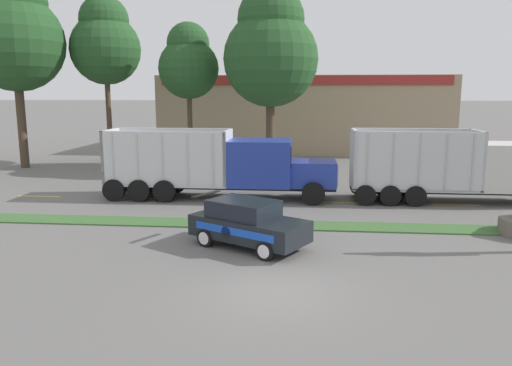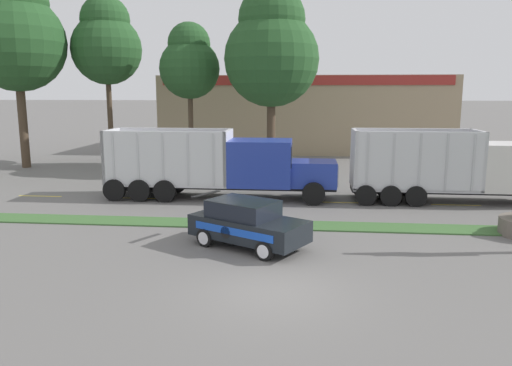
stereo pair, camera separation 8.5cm
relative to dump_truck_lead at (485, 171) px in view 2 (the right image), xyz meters
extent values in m
plane|color=slate|center=(-9.78, -12.40, -1.60)|extent=(600.00, 600.00, 0.00)
cube|color=#3D6633|center=(-9.78, -5.39, -1.57)|extent=(120.00, 1.43, 0.06)
cube|color=yellow|center=(-23.07, -0.68, -1.60)|extent=(2.40, 0.14, 0.01)
cube|color=yellow|center=(-17.67, -0.68, -1.60)|extent=(2.40, 0.14, 0.01)
cube|color=yellow|center=(-12.27, -0.68, -1.60)|extent=(2.40, 0.14, 0.01)
cube|color=yellow|center=(-6.87, -0.68, -1.60)|extent=(2.40, 0.14, 0.01)
cube|color=yellow|center=(-1.47, -0.68, -1.60)|extent=(2.40, 0.14, 0.01)
cube|color=black|center=(-0.76, 0.00, -1.00)|extent=(11.58, 1.36, 0.18)
cube|color=silver|center=(1.07, 0.00, 0.25)|extent=(2.86, 2.47, 2.32)
cylinder|color=silver|center=(-0.46, -0.80, 0.91)|extent=(0.14, 0.14, 1.31)
cube|color=silver|center=(-3.46, 0.00, -0.85)|extent=(6.20, 2.47, 0.12)
cube|color=silver|center=(-0.44, 0.00, 0.59)|extent=(0.16, 2.47, 2.89)
cube|color=silver|center=(-6.47, 0.00, 0.59)|extent=(0.16, 2.47, 2.89)
cube|color=silver|center=(-3.46, -1.15, 0.59)|extent=(6.20, 0.16, 2.89)
cube|color=silver|center=(-3.46, 1.16, 0.59)|extent=(6.20, 0.16, 2.89)
cube|color=#B2B2B7|center=(-5.93, -1.25, 0.59)|extent=(0.10, 0.04, 2.74)
cube|color=#B2B2B7|center=(-4.70, -1.25, 0.59)|extent=(0.10, 0.04, 2.74)
cube|color=#B2B2B7|center=(-3.46, -1.25, 0.59)|extent=(0.10, 0.04, 2.74)
cube|color=#B2B2B7|center=(-2.22, -1.25, 0.59)|extent=(0.10, 0.04, 2.74)
cube|color=#B2B2B7|center=(-0.98, -1.25, 0.59)|extent=(0.10, 0.04, 2.74)
cylinder|color=black|center=(-5.95, -1.21, -1.09)|extent=(1.02, 0.30, 1.02)
cylinder|color=black|center=(-5.95, 1.22, -1.09)|extent=(1.02, 0.30, 1.02)
cylinder|color=black|center=(-4.75, -1.21, -1.09)|extent=(1.02, 0.30, 1.02)
cylinder|color=black|center=(-4.75, 1.22, -1.09)|extent=(1.02, 0.30, 1.02)
cylinder|color=black|center=(-3.55, -1.21, -1.09)|extent=(1.02, 0.30, 1.02)
cylinder|color=black|center=(-3.55, 1.22, -1.09)|extent=(1.02, 0.30, 1.02)
cube|color=black|center=(-13.29, -0.17, -0.95)|extent=(11.88, 1.40, 0.18)
cube|color=#23389E|center=(-8.50, -0.17, -0.21)|extent=(2.30, 2.09, 1.28)
cube|color=#B7B7BC|center=(-7.32, -0.17, -0.21)|extent=(0.06, 1.79, 1.09)
cube|color=#23389E|center=(-11.24, -0.17, 0.31)|extent=(3.18, 2.55, 2.33)
cube|color=black|center=(-9.63, -0.17, 0.72)|extent=(0.04, 2.17, 1.05)
cylinder|color=silver|center=(-12.93, -1.00, 1.17)|extent=(0.14, 0.14, 1.71)
cube|color=silver|center=(-16.03, -0.17, -0.80)|extent=(6.40, 2.55, 0.12)
cube|color=silver|center=(-12.91, -0.17, 0.59)|extent=(0.16, 2.55, 2.77)
cube|color=silver|center=(-19.15, -0.17, 0.59)|extent=(0.16, 2.55, 2.77)
cube|color=silver|center=(-16.03, -1.37, 0.59)|extent=(6.40, 0.16, 2.77)
cube|color=silver|center=(-16.03, 1.02, 0.59)|extent=(6.40, 0.16, 2.77)
cube|color=#BCBCC1|center=(-18.59, -1.47, 0.59)|extent=(0.10, 0.04, 2.63)
cube|color=#BCBCC1|center=(-17.31, -1.47, 0.59)|extent=(0.10, 0.04, 2.63)
cube|color=#BCBCC1|center=(-16.03, -1.47, 0.59)|extent=(0.10, 0.04, 2.63)
cube|color=#BCBCC1|center=(-14.75, -1.47, 0.59)|extent=(0.10, 0.04, 2.63)
cube|color=#BCBCC1|center=(-13.47, -1.47, 0.59)|extent=(0.10, 0.04, 2.63)
cylinder|color=black|center=(-8.50, -1.43, -1.04)|extent=(1.14, 0.30, 1.14)
cylinder|color=black|center=(-8.50, 1.08, -1.04)|extent=(1.14, 0.30, 1.14)
cylinder|color=black|center=(-18.63, -1.43, -1.04)|extent=(1.14, 0.30, 1.14)
cylinder|color=black|center=(-18.63, 1.08, -1.04)|extent=(1.14, 0.30, 1.14)
cylinder|color=black|center=(-17.32, -1.43, -1.04)|extent=(1.14, 0.30, 1.14)
cylinder|color=black|center=(-17.32, 1.08, -1.04)|extent=(1.14, 0.30, 1.14)
cylinder|color=black|center=(-16.00, -1.43, -1.04)|extent=(1.14, 0.30, 1.14)
cylinder|color=black|center=(-16.00, 1.08, -1.04)|extent=(1.14, 0.30, 1.14)
cube|color=black|center=(-10.93, -8.36, -0.90)|extent=(4.59, 3.73, 0.76)
cube|color=black|center=(-11.14, -8.24, -0.23)|extent=(2.83, 2.59, 0.56)
cube|color=black|center=(-11.14, -8.24, 0.07)|extent=(2.83, 2.59, 0.04)
cube|color=black|center=(-12.67, -7.36, 0.11)|extent=(0.92, 1.40, 0.03)
cube|color=blue|center=(-11.40, -9.19, -0.82)|extent=(2.93, 1.69, 0.27)
cylinder|color=black|center=(-11.67, -9.03, -0.90)|extent=(0.37, 0.22, 0.42)
cylinder|color=black|center=(-10.24, -9.79, -1.28)|extent=(0.67, 0.50, 0.66)
cylinder|color=silver|center=(-10.29, -9.89, -1.28)|extent=(0.40, 0.24, 0.46)
cylinder|color=black|center=(-9.34, -8.24, -1.28)|extent=(0.67, 0.50, 0.66)
cylinder|color=silver|center=(-9.29, -8.14, -1.28)|extent=(0.40, 0.24, 0.46)
cylinder|color=black|center=(-12.51, -8.49, -1.28)|extent=(0.67, 0.50, 0.66)
cylinder|color=silver|center=(-12.56, -8.58, -1.28)|extent=(0.40, 0.24, 0.46)
cylinder|color=black|center=(-11.61, -6.93, -1.28)|extent=(0.67, 0.50, 0.66)
cylinder|color=silver|center=(-11.56, -6.84, -1.28)|extent=(0.40, 0.24, 0.46)
cube|color=#9E896B|center=(-9.07, 23.66, 1.85)|extent=(25.93, 12.00, 6.91)
cube|color=maroon|center=(-9.07, 17.61, 4.85)|extent=(24.63, 0.10, 0.80)
cylinder|color=#473828|center=(-11.35, 9.26, 1.35)|extent=(0.60, 0.60, 5.91)
sphere|color=#234C23|center=(-11.35, 9.26, 6.09)|extent=(6.48, 6.48, 6.48)
sphere|color=#234C23|center=(-11.35, 9.26, 8.69)|extent=(4.54, 4.54, 4.54)
cylinder|color=#473828|center=(-29.45, 9.05, 1.92)|extent=(0.61, 0.61, 7.04)
sphere|color=#234C23|center=(-29.45, 9.05, 7.33)|extent=(6.87, 6.87, 6.87)
sphere|color=#234C23|center=(-29.45, 9.05, 10.08)|extent=(4.81, 4.81, 4.81)
cylinder|color=#473828|center=(-17.42, 10.88, 1.38)|extent=(0.37, 0.37, 5.96)
sphere|color=#234C23|center=(-17.42, 10.88, 5.56)|extent=(4.38, 4.38, 4.38)
sphere|color=#234C23|center=(-17.42, 10.88, 7.31)|extent=(3.07, 3.07, 3.07)
cylinder|color=#473828|center=(-23.94, 11.76, 1.99)|extent=(0.39, 0.39, 7.19)
sphere|color=#234C23|center=(-23.94, 11.76, 7.03)|extent=(5.23, 5.23, 5.23)
sphere|color=#234C23|center=(-23.94, 11.76, 9.12)|extent=(3.66, 3.66, 3.66)
camera|label=1|loc=(-9.05, -25.59, 3.93)|focal=35.00mm
camera|label=2|loc=(-8.96, -25.58, 3.93)|focal=35.00mm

